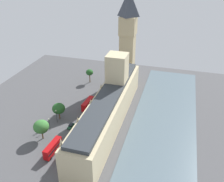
# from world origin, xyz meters

# --- Properties ---
(ground_plane) EXTENTS (149.41, 149.41, 0.00)m
(ground_plane) POSITION_xyz_m (0.00, 0.00, 0.00)
(ground_plane) COLOR #4C4C4F
(river_thames) EXTENTS (29.89, 134.47, 0.25)m
(river_thames) POSITION_xyz_m (-27.47, 0.00, 0.12)
(river_thames) COLOR slate
(river_thames) RESTS_ON ground
(parliament_building) EXTENTS (13.12, 79.41, 29.46)m
(parliament_building) POSITION_xyz_m (-1.99, -2.12, 8.73)
(parliament_building) COLOR #CCBA8E
(parliament_building) RESTS_ON ground
(clock_tower) EXTENTS (9.42, 9.42, 55.99)m
(clock_tower) POSITION_xyz_m (-0.05, -45.14, 28.97)
(clock_tower) COLOR tan
(clock_tower) RESTS_ON ground
(car_blue_opposite_hall) EXTENTS (2.00, 4.37, 1.74)m
(car_blue_opposite_hall) POSITION_xyz_m (10.70, -25.46, 0.89)
(car_blue_opposite_hall) COLOR navy
(car_blue_opposite_hall) RESTS_ON ground
(double_decker_bus_near_tower) EXTENTS (3.18, 10.63, 4.75)m
(double_decker_bus_near_tower) POSITION_xyz_m (12.24, -9.02, 2.63)
(double_decker_bus_near_tower) COLOR #B20C0F
(double_decker_bus_near_tower) RESTS_ON ground
(car_yellow_cab_under_trees) EXTENTS (2.01, 4.14, 1.74)m
(car_yellow_cab_under_trees) POSITION_xyz_m (11.82, 1.25, 0.88)
(car_yellow_cab_under_trees) COLOR gold
(car_yellow_cab_under_trees) RESTS_ON ground
(car_dark_green_midblock) EXTENTS (1.89, 4.54, 1.74)m
(car_dark_green_midblock) POSITION_xyz_m (13.93, 8.74, 0.89)
(car_dark_green_midblock) COLOR #19472D
(car_dark_green_midblock) RESTS_ON ground
(double_decker_bus_trailing) EXTENTS (3.23, 10.64, 4.75)m
(double_decker_bus_trailing) POSITION_xyz_m (13.69, 26.40, 2.63)
(double_decker_bus_trailing) COLOR #B20C0F
(double_decker_bus_trailing) RESTS_ON ground
(pedestrian_corner) EXTENTS (0.67, 0.60, 1.62)m
(pedestrian_corner) POSITION_xyz_m (7.23, -23.21, 0.73)
(pedestrian_corner) COLOR #336B60
(pedestrian_corner) RESTS_ON ground
(pedestrian_kerbside) EXTENTS (0.50, 0.59, 1.51)m
(pedestrian_kerbside) POSITION_xyz_m (7.50, -23.89, 0.68)
(pedestrian_kerbside) COLOR navy
(pedestrian_kerbside) RESTS_ON ground
(pedestrian_leading) EXTENTS (0.65, 0.57, 1.59)m
(pedestrian_leading) POSITION_xyz_m (7.90, 9.63, 0.71)
(pedestrian_leading) COLOR navy
(pedestrian_leading) RESTS_ON ground
(plane_tree_far_end) EXTENTS (6.70, 6.70, 9.23)m
(plane_tree_far_end) POSITION_xyz_m (22.39, 19.46, 6.36)
(plane_tree_far_end) COLOR brown
(plane_tree_far_end) RESTS_ON ground
(plane_tree_by_river_gate) EXTENTS (6.19, 6.19, 8.47)m
(plane_tree_by_river_gate) POSITION_xyz_m (22.22, 3.60, 5.82)
(plane_tree_by_river_gate) COLOR brown
(plane_tree_by_river_gate) RESTS_ON ground
(plane_tree_slot_10) EXTENTS (4.48, 4.48, 8.69)m
(plane_tree_slot_10) POSITION_xyz_m (22.06, -38.28, 6.70)
(plane_tree_slot_10) COLOR brown
(plane_tree_slot_10) RESTS_ON ground
(street_lamp_slot_11) EXTENTS (0.56, 0.56, 6.89)m
(street_lamp_slot_11) POSITION_xyz_m (21.92, 6.87, 4.75)
(street_lamp_slot_11) COLOR black
(street_lamp_slot_11) RESTS_ON ground
(street_lamp_slot_12) EXTENTS (0.56, 0.56, 6.16)m
(street_lamp_slot_12) POSITION_xyz_m (22.45, 12.91, 4.32)
(street_lamp_slot_12) COLOR black
(street_lamp_slot_12) RESTS_ON ground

